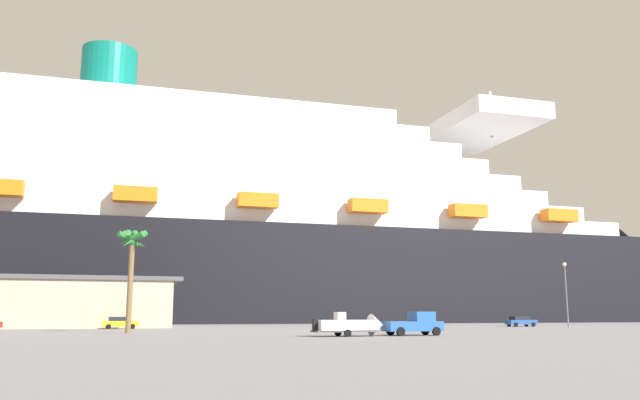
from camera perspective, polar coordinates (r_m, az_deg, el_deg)
ground_plane at (r=106.39m, az=-5.86°, el=-11.00°), size 600.00×600.00×0.00m
cruise_ship at (r=143.79m, az=-7.90°, el=-3.04°), size 239.52×46.96×62.41m
pickup_truck at (r=62.29m, az=8.34°, el=-10.77°), size 5.64×2.38×2.20m
small_boat_on_trailer at (r=59.41m, az=2.94°, el=-10.98°), size 7.70×2.43×2.15m
palm_tree at (r=71.38m, az=-16.24°, el=-4.29°), size 3.39×3.18×10.89m
street_lamp at (r=99.18m, az=20.84°, el=-7.08°), size 0.56×0.56×9.23m
parked_car_yellow_taxi at (r=91.50m, az=-17.23°, el=-10.27°), size 4.59×2.16×1.58m
parked_car_blue_suv at (r=106.95m, az=17.26°, el=-10.16°), size 4.83×2.27×1.58m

